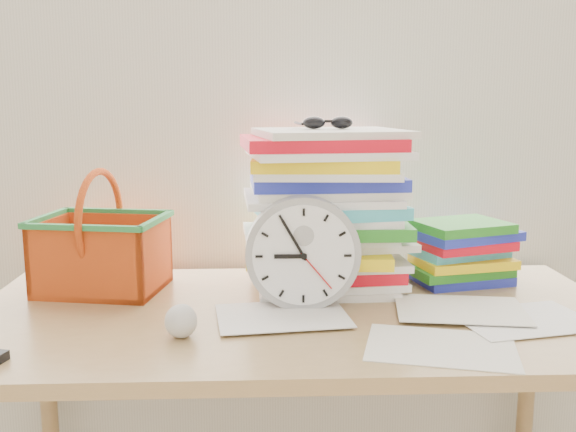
{
  "coord_description": "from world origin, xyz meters",
  "views": [
    {
      "loc": [
        -0.08,
        0.28,
        1.2
      ],
      "look_at": [
        -0.02,
        1.6,
        0.96
      ],
      "focal_mm": 40.0,
      "sensor_mm": 36.0,
      "label": 1
    }
  ],
  "objects_px": {
    "paper_stack": "(325,210)",
    "basket": "(101,232)",
    "desk": "(298,343)",
    "book_stack": "(464,251)",
    "clock": "(303,253)"
  },
  "relations": [
    {
      "from": "book_stack",
      "to": "paper_stack",
      "type": "bearing_deg",
      "value": -175.16
    },
    {
      "from": "desk",
      "to": "clock",
      "type": "bearing_deg",
      "value": 49.83
    },
    {
      "from": "paper_stack",
      "to": "basket",
      "type": "relative_size",
      "value": 1.33
    },
    {
      "from": "paper_stack",
      "to": "basket",
      "type": "distance_m",
      "value": 0.53
    },
    {
      "from": "desk",
      "to": "paper_stack",
      "type": "relative_size",
      "value": 3.7
    },
    {
      "from": "desk",
      "to": "basket",
      "type": "height_order",
      "value": "basket"
    },
    {
      "from": "book_stack",
      "to": "clock",
      "type": "bearing_deg",
      "value": -155.5
    },
    {
      "from": "desk",
      "to": "book_stack",
      "type": "bearing_deg",
      "value": 25.38
    },
    {
      "from": "desk",
      "to": "paper_stack",
      "type": "distance_m",
      "value": 0.32
    },
    {
      "from": "book_stack",
      "to": "basket",
      "type": "bearing_deg",
      "value": -177.81
    },
    {
      "from": "clock",
      "to": "book_stack",
      "type": "relative_size",
      "value": 0.94
    },
    {
      "from": "desk",
      "to": "clock",
      "type": "relative_size",
      "value": 5.69
    },
    {
      "from": "book_stack",
      "to": "basket",
      "type": "relative_size",
      "value": 0.92
    },
    {
      "from": "paper_stack",
      "to": "book_stack",
      "type": "xyz_separation_m",
      "value": [
        0.35,
        0.03,
        -0.11
      ]
    },
    {
      "from": "desk",
      "to": "paper_stack",
      "type": "height_order",
      "value": "paper_stack"
    }
  ]
}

